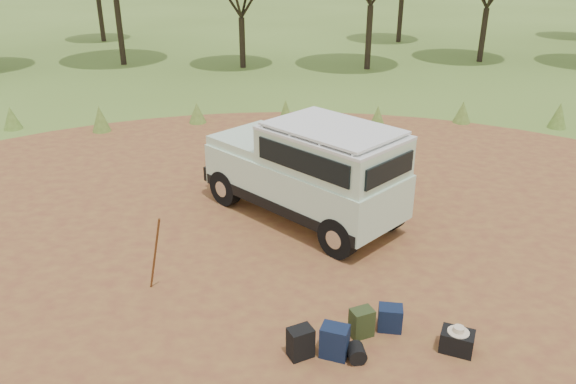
{
  "coord_description": "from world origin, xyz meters",
  "views": [
    {
      "loc": [
        -0.15,
        -9.25,
        5.74
      ],
      "look_at": [
        -0.02,
        1.21,
        1.0
      ],
      "focal_mm": 35.0,
      "sensor_mm": 36.0,
      "label": 1
    }
  ],
  "objects_px": {
    "walking_staff": "(155,254)",
    "backpack_navy": "(335,342)",
    "backpack_black": "(301,343)",
    "duffel_navy": "(390,318)",
    "hard_case": "(457,341)",
    "backpack_olive": "(362,323)",
    "safari_vehicle": "(308,172)"
  },
  "relations": [
    {
      "from": "backpack_navy",
      "to": "hard_case",
      "type": "relative_size",
      "value": 1.09
    },
    {
      "from": "walking_staff",
      "to": "duffel_navy",
      "type": "relative_size",
      "value": 3.71
    },
    {
      "from": "safari_vehicle",
      "to": "hard_case",
      "type": "bearing_deg",
      "value": -20.04
    },
    {
      "from": "safari_vehicle",
      "to": "backpack_navy",
      "type": "height_order",
      "value": "safari_vehicle"
    },
    {
      "from": "safari_vehicle",
      "to": "hard_case",
      "type": "height_order",
      "value": "safari_vehicle"
    },
    {
      "from": "duffel_navy",
      "to": "backpack_olive",
      "type": "bearing_deg",
      "value": -153.95
    },
    {
      "from": "walking_staff",
      "to": "backpack_olive",
      "type": "height_order",
      "value": "walking_staff"
    },
    {
      "from": "walking_staff",
      "to": "safari_vehicle",
      "type": "bearing_deg",
      "value": -6.66
    },
    {
      "from": "safari_vehicle",
      "to": "walking_staff",
      "type": "distance_m",
      "value": 3.99
    },
    {
      "from": "duffel_navy",
      "to": "backpack_black",
      "type": "bearing_deg",
      "value": -148.08
    },
    {
      "from": "walking_staff",
      "to": "backpack_black",
      "type": "xyz_separation_m",
      "value": [
        2.47,
        -1.73,
        -0.51
      ]
    },
    {
      "from": "backpack_black",
      "to": "backpack_olive",
      "type": "relative_size",
      "value": 1.03
    },
    {
      "from": "walking_staff",
      "to": "backpack_navy",
      "type": "xyz_separation_m",
      "value": [
        2.97,
        -1.74,
        -0.5
      ]
    },
    {
      "from": "walking_staff",
      "to": "hard_case",
      "type": "height_order",
      "value": "walking_staff"
    },
    {
      "from": "backpack_navy",
      "to": "duffel_navy",
      "type": "distance_m",
      "value": 1.13
    },
    {
      "from": "backpack_black",
      "to": "hard_case",
      "type": "bearing_deg",
      "value": -23.29
    },
    {
      "from": "backpack_navy",
      "to": "hard_case",
      "type": "distance_m",
      "value": 1.87
    },
    {
      "from": "safari_vehicle",
      "to": "backpack_olive",
      "type": "xyz_separation_m",
      "value": [
        0.67,
        -4.11,
        -0.86
      ]
    },
    {
      "from": "safari_vehicle",
      "to": "hard_case",
      "type": "distance_m",
      "value": 5.03
    },
    {
      "from": "safari_vehicle",
      "to": "backpack_olive",
      "type": "distance_m",
      "value": 4.25
    },
    {
      "from": "backpack_black",
      "to": "backpack_olive",
      "type": "xyz_separation_m",
      "value": [
        0.98,
        0.47,
        -0.01
      ]
    },
    {
      "from": "safari_vehicle",
      "to": "backpack_black",
      "type": "height_order",
      "value": "safari_vehicle"
    },
    {
      "from": "duffel_navy",
      "to": "hard_case",
      "type": "relative_size",
      "value": 0.87
    },
    {
      "from": "duffel_navy",
      "to": "hard_case",
      "type": "distance_m",
      "value": 1.06
    },
    {
      "from": "safari_vehicle",
      "to": "backpack_olive",
      "type": "bearing_deg",
      "value": -35.55
    },
    {
      "from": "backpack_black",
      "to": "duffel_navy",
      "type": "xyz_separation_m",
      "value": [
        1.45,
        0.62,
        -0.04
      ]
    },
    {
      "from": "backpack_olive",
      "to": "hard_case",
      "type": "bearing_deg",
      "value": -37.78
    },
    {
      "from": "walking_staff",
      "to": "backpack_navy",
      "type": "distance_m",
      "value": 3.48
    },
    {
      "from": "backpack_black",
      "to": "duffel_navy",
      "type": "relative_size",
      "value": 1.17
    },
    {
      "from": "backpack_black",
      "to": "backpack_olive",
      "type": "height_order",
      "value": "backpack_black"
    },
    {
      "from": "backpack_black",
      "to": "backpack_navy",
      "type": "relative_size",
      "value": 0.93
    },
    {
      "from": "walking_staff",
      "to": "backpack_black",
      "type": "bearing_deg",
      "value": -87.45
    }
  ]
}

